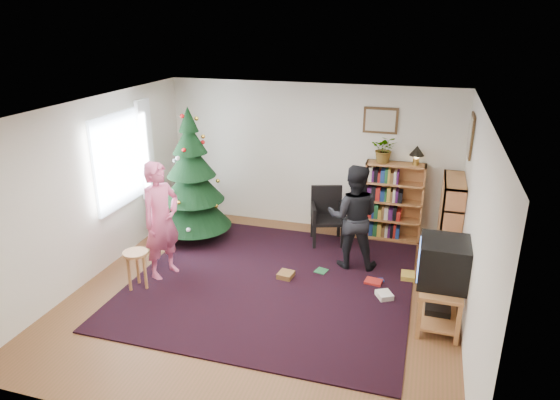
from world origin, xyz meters
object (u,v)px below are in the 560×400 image
(picture_back, at_px, (381,120))
(bookshelf_right, at_px, (450,220))
(picture_right, at_px, (471,136))
(tv_stand, at_px, (439,299))
(person_standing, at_px, (161,220))
(christmas_tree, at_px, (192,186))
(armchair, at_px, (329,213))
(stool, at_px, (136,260))
(person_by_chair, at_px, (353,217))
(potted_plant, at_px, (385,149))
(bookshelf_back, at_px, (393,201))
(table_lamp, at_px, (417,152))
(crt_tv, at_px, (443,262))

(picture_back, distance_m, bookshelf_right, 1.90)
(picture_right, bearing_deg, tv_stand, -98.22)
(person_standing, bearing_deg, christmas_tree, 26.25)
(picture_right, distance_m, armchair, 2.48)
(armchair, xyz_separation_m, stool, (-2.18, -2.27, -0.06))
(bookshelf_right, distance_m, armchair, 1.88)
(christmas_tree, height_order, person_by_chair, christmas_tree)
(christmas_tree, height_order, potted_plant, christmas_tree)
(picture_back, height_order, tv_stand, picture_back)
(tv_stand, relative_size, person_standing, 0.52)
(person_by_chair, bearing_deg, armchair, -61.91)
(bookshelf_back, bearing_deg, table_lamp, 0.00)
(crt_tv, bearing_deg, person_standing, 178.25)
(bookshelf_right, distance_m, potted_plant, 1.51)
(tv_stand, bearing_deg, armchair, 132.29)
(picture_back, xyz_separation_m, stool, (-2.85, -2.84, -1.52))
(crt_tv, distance_m, potted_plant, 2.64)
(picture_back, distance_m, armchair, 1.70)
(picture_right, bearing_deg, bookshelf_right, -174.45)
(christmas_tree, height_order, crt_tv, christmas_tree)
(tv_stand, distance_m, table_lamp, 2.68)
(crt_tv, bearing_deg, armchair, 132.24)
(christmas_tree, height_order, person_standing, christmas_tree)
(christmas_tree, distance_m, person_by_chair, 2.68)
(bookshelf_right, bearing_deg, stool, 117.43)
(person_standing, distance_m, person_by_chair, 2.73)
(armchair, bearing_deg, stool, -151.44)
(picture_back, xyz_separation_m, picture_right, (1.33, -0.73, 0.00))
(potted_plant, distance_m, table_lamp, 0.50)
(picture_back, relative_size, potted_plant, 1.24)
(crt_tv, relative_size, stool, 1.10)
(christmas_tree, distance_m, person_standing, 1.28)
(person_by_chair, bearing_deg, potted_plant, -108.79)
(bookshelf_back, relative_size, bookshelf_right, 1.00)
(picture_back, relative_size, person_standing, 0.32)
(picture_back, relative_size, picture_right, 0.92)
(potted_plant, bearing_deg, picture_back, 128.98)
(stool, distance_m, table_lamp, 4.52)
(picture_back, distance_m, person_by_chair, 1.78)
(bookshelf_back, relative_size, crt_tv, 2.12)
(person_standing, bearing_deg, table_lamp, -35.93)
(armchair, bearing_deg, christmas_tree, 176.27)
(table_lamp, bearing_deg, bookshelf_back, 180.00)
(person_standing, height_order, person_by_chair, person_standing)
(crt_tv, bearing_deg, christmas_tree, 160.43)
(person_by_chair, bearing_deg, bookshelf_right, -162.13)
(bookshelf_right, relative_size, person_standing, 0.77)
(bookshelf_right, height_order, person_by_chair, person_by_chair)
(christmas_tree, relative_size, person_by_chair, 1.41)
(tv_stand, distance_m, crt_tv, 0.49)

